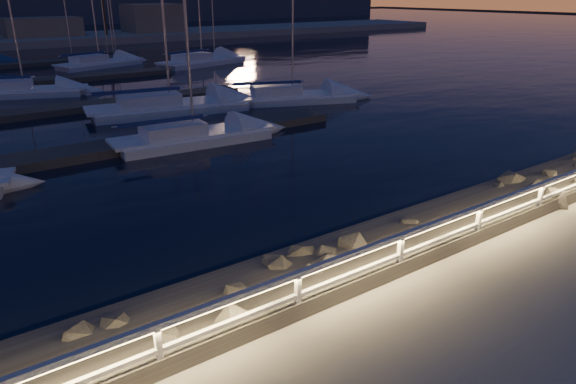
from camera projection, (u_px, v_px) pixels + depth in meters
name	position (u px, v px, depth m)	size (l,w,h in m)	color
ground	(368.00, 286.00, 11.79)	(400.00, 400.00, 0.00)	gray
harbor_water	(57.00, 103.00, 35.89)	(400.00, 440.00, 0.60)	black
guard_rail	(368.00, 257.00, 11.47)	(44.11, 0.12, 1.06)	white
riprap	(205.00, 304.00, 11.66)	(37.29, 2.18, 1.22)	#646056
floating_docks	(52.00, 92.00, 36.66)	(22.00, 36.00, 0.40)	#564E47
sailboat_c	(190.00, 136.00, 24.78)	(8.05, 2.98, 13.38)	white
sailboat_d	(289.00, 96.00, 34.19)	(9.02, 5.48, 14.79)	white
sailboat_g	(21.00, 90.00, 36.10)	(8.41, 5.13, 13.86)	white
sailboat_h	(166.00, 106.00, 31.06)	(10.12, 4.52, 16.56)	white
sailboat_k	(98.00, 63.00, 49.90)	(8.94, 4.85, 14.63)	white
sailboat_l	(200.00, 61.00, 51.26)	(9.96, 4.97, 16.22)	white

